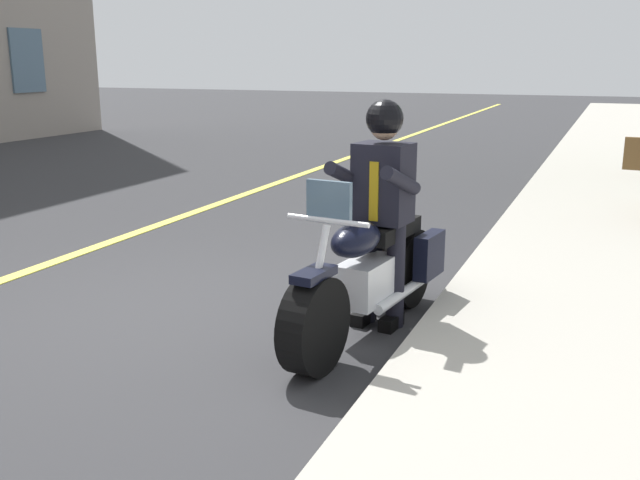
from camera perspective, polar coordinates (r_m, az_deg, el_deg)
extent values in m
plane|color=#333335|center=(6.00, -11.64, -5.82)|extent=(80.00, 80.00, 0.00)
cylinder|color=black|center=(4.72, -0.48, -6.83)|extent=(0.68, 0.28, 0.66)
cylinder|color=black|center=(6.04, 6.87, -2.19)|extent=(0.68, 0.28, 0.66)
cube|color=silver|center=(5.36, 3.79, -3.24)|extent=(0.59, 0.35, 0.32)
ellipsoid|color=black|center=(5.09, 2.88, 0.04)|extent=(0.59, 0.35, 0.24)
cube|color=black|center=(5.58, 5.41, 0.84)|extent=(0.73, 0.36, 0.12)
cube|color=black|center=(5.88, 8.70, -1.19)|extent=(0.41, 0.17, 0.36)
cube|color=black|center=(6.04, 4.80, -0.66)|extent=(0.41, 0.17, 0.36)
cylinder|color=silver|center=(4.64, -0.36, -3.64)|extent=(0.35, 0.09, 0.76)
cylinder|color=silver|center=(4.67, 0.61, 1.56)|extent=(0.11, 0.60, 0.04)
cube|color=black|center=(4.60, -0.49, -2.75)|extent=(0.38, 0.20, 0.06)
cylinder|color=silver|center=(5.60, 6.58, -4.23)|extent=(0.90, 0.19, 0.08)
cube|color=slate|center=(4.66, 0.73, 3.05)|extent=(0.08, 0.32, 0.28)
cylinder|color=black|center=(5.53, 6.04, -2.74)|extent=(0.14, 0.14, 0.84)
cube|color=black|center=(5.59, 5.70, -6.52)|extent=(0.27, 0.14, 0.10)
cylinder|color=black|center=(5.62, 3.80, -2.40)|extent=(0.14, 0.14, 0.84)
cube|color=black|center=(5.69, 3.47, -6.12)|extent=(0.27, 0.14, 0.10)
cube|color=black|center=(5.41, 5.06, 4.55)|extent=(0.37, 0.44, 0.60)
cube|color=#B28C14|center=(5.28, 4.33, 3.87)|extent=(0.03, 0.07, 0.44)
cylinder|color=black|center=(5.15, 6.48, 4.70)|extent=(0.56, 0.17, 0.28)
cylinder|color=black|center=(5.34, 2.12, 5.11)|extent=(0.56, 0.17, 0.28)
sphere|color=tan|center=(5.36, 5.16, 9.08)|extent=(0.22, 0.22, 0.22)
sphere|color=black|center=(5.36, 5.18, 9.62)|extent=(0.28, 0.28, 0.28)
cube|color=slate|center=(20.38, -22.28, 13.08)|extent=(1.10, 0.06, 1.60)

